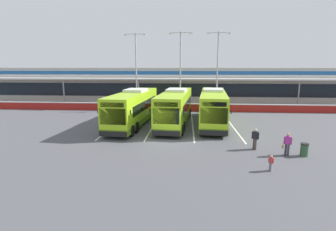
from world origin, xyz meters
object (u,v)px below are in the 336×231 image
Objects in this scene: lamp_post_centre at (180,66)px; lamp_post_east at (217,66)px; coach_bus_centre at (213,108)px; pedestrian_with_handbag at (287,144)px; pedestrian_child at (271,162)px; litter_bin at (304,150)px; coach_bus_leftmost at (134,108)px; pedestrian_in_dark_coat at (255,138)px; coach_bus_left_centre at (175,108)px; lamp_post_west at (136,66)px.

lamp_post_centre and lamp_post_east have the same top height.
coach_bus_centre is 10.71m from pedestrian_with_handbag.
pedestrian_child is 1.08× the size of litter_bin.
coach_bus_leftmost is 16.59m from litter_bin.
pedestrian_in_dark_coat is 0.15× the size of lamp_post_east.
lamp_post_east is at bearing 4.14° from lamp_post_centre.
pedestrian_with_handbag is at bearing -66.85° from coach_bus_centre.
coach_bus_left_centre is 13.26× the size of litter_bin.
lamp_post_east is at bearing 97.87° from pedestrian_with_handbag.
pedestrian_child is 0.09× the size of lamp_post_east.
litter_bin is (13.94, -8.89, -1.32)m from coach_bus_leftmost.
coach_bus_centre is 7.61× the size of pedestrian_with_handbag.
lamp_post_west is at bearing 123.63° from pedestrian_in_dark_coat.
pedestrian_in_dark_coat is (6.40, -8.22, -0.91)m from coach_bus_left_centre.
coach_bus_centre is 11.09m from lamp_post_centre.
coach_bus_left_centre is 13.84m from pedestrian_child.
coach_bus_left_centre reaches higher than pedestrian_child.
coach_bus_centre is 10.86m from lamp_post_east.
coach_bus_leftmost is 1.00× the size of coach_bus_left_centre.
coach_bus_leftmost reaches higher than litter_bin.
pedestrian_child is at bearing -125.12° from pedestrian_with_handbag.
pedestrian_in_dark_coat is (-1.89, 1.19, 0.02)m from pedestrian_with_handbag.
lamp_post_west reaches higher than coach_bus_leftmost.
coach_bus_left_centre reaches higher than litter_bin.
pedestrian_with_handbag is 20.51m from lamp_post_east.
pedestrian_child is at bearing -88.22° from lamp_post_east.
lamp_post_east reaches higher than coach_bus_left_centre.
pedestrian_with_handbag is (8.29, -9.41, -0.93)m from coach_bus_left_centre.
lamp_post_centre reaches higher than coach_bus_leftmost.
lamp_post_centre is (6.64, -1.17, 0.00)m from lamp_post_west.
pedestrian_in_dark_coat reaches higher than pedestrian_child.
pedestrian_in_dark_coat reaches higher than litter_bin.
coach_bus_leftmost is 1.00× the size of coach_bus_centre.
coach_bus_leftmost is at bearing 144.88° from pedestrian_in_dark_coat.
pedestrian_in_dark_coat is (2.31, -8.62, -0.91)m from coach_bus_centre.
lamp_post_west is at bearing 125.72° from pedestrian_with_handbag.
coach_bus_centre is 12.92m from pedestrian_child.
coach_bus_leftmost is 4.51m from coach_bus_left_centre.
litter_bin is (3.89, -19.64, -5.82)m from lamp_post_east.
lamp_post_centre reaches higher than litter_bin.
coach_bus_leftmost is at bearing -172.69° from coach_bus_left_centre.
lamp_post_west is at bearing 99.30° from coach_bus_leftmost.
coach_bus_leftmost is at bearing -173.50° from coach_bus_centre.
coach_bus_centre reaches higher than litter_bin.
lamp_post_centre is 11.83× the size of litter_bin.
coach_bus_centre is 1.12× the size of lamp_post_east.
lamp_post_west is at bearing 134.72° from coach_bus_centre.
coach_bus_leftmost is at bearing -114.65° from lamp_post_centre.
pedestrian_in_dark_coat is 0.15× the size of lamp_post_west.
lamp_post_east is at bearing 46.91° from coach_bus_leftmost.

